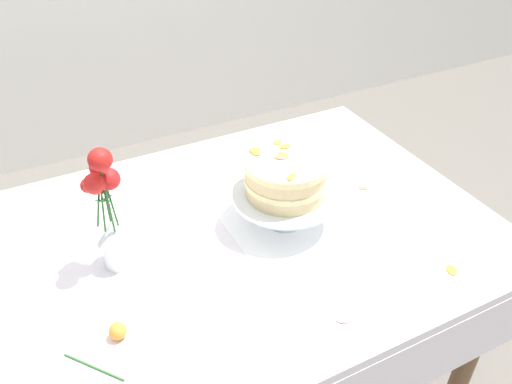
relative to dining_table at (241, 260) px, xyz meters
name	(u,v)px	position (x,y,z in m)	size (l,w,h in m)	color
dining_table	(241,260)	(0.00, 0.00, 0.00)	(1.40, 1.00, 0.74)	white
linen_napkin	(284,221)	(0.14, 0.00, 0.09)	(0.32, 0.32, 0.00)	white
cake_stand	(285,198)	(0.14, 0.00, 0.17)	(0.29, 0.29, 0.10)	silver
layer_cake	(286,176)	(0.14, 0.00, 0.24)	(0.23, 0.23, 0.11)	beige
flower_vase	(110,216)	(-0.32, 0.04, 0.24)	(0.09, 0.09, 0.35)	silver
fallen_rose	(116,333)	(-0.39, -0.19, 0.11)	(0.14, 0.13, 0.04)	#2D6028
loose_petal_0	(363,188)	(0.43, 0.03, 0.09)	(0.03, 0.02, 0.00)	#E56B51
loose_petal_1	(452,270)	(0.42, -0.36, 0.09)	(0.04, 0.03, 0.00)	orange
loose_petal_2	(345,318)	(0.09, -0.37, 0.09)	(0.04, 0.03, 0.01)	pink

